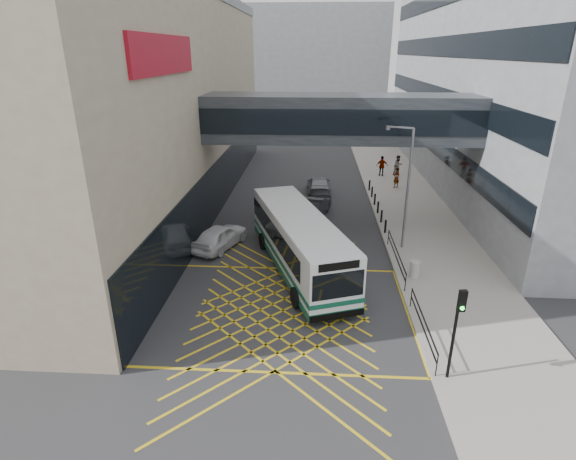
% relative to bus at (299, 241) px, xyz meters
% --- Properties ---
extents(ground, '(120.00, 120.00, 0.00)m').
position_rel_bus_xyz_m(ground, '(-0.56, -4.52, -1.76)').
color(ground, '#333335').
extents(building_whsmith, '(24.17, 42.00, 16.00)m').
position_rel_bus_xyz_m(building_whsmith, '(-18.55, 11.48, 6.23)').
color(building_whsmith, tan).
rests_on(building_whsmith, ground).
extents(building_far, '(28.00, 16.00, 18.00)m').
position_rel_bus_xyz_m(building_far, '(-2.56, 55.48, 7.24)').
color(building_far, gray).
rests_on(building_far, ground).
extents(skybridge, '(20.00, 4.10, 3.00)m').
position_rel_bus_xyz_m(skybridge, '(2.44, 7.48, 5.74)').
color(skybridge, '#2E3338').
rests_on(skybridge, ground).
extents(pavement, '(6.00, 54.00, 0.16)m').
position_rel_bus_xyz_m(pavement, '(8.44, 10.48, -1.68)').
color(pavement, '#9A958C').
rests_on(pavement, ground).
extents(box_junction, '(12.00, 9.00, 0.01)m').
position_rel_bus_xyz_m(box_junction, '(-0.56, -4.52, -1.76)').
color(box_junction, gold).
rests_on(box_junction, ground).
extents(bus, '(6.42, 11.95, 3.29)m').
position_rel_bus_xyz_m(bus, '(0.00, 0.00, 0.00)').
color(bus, white).
rests_on(bus, ground).
extents(car_white, '(3.62, 5.22, 1.54)m').
position_rel_bus_xyz_m(car_white, '(-5.06, 2.74, -0.99)').
color(car_white, white).
rests_on(car_white, ground).
extents(car_dark, '(3.10, 5.12, 1.50)m').
position_rel_bus_xyz_m(car_dark, '(0.83, 8.87, -1.01)').
color(car_dark, black).
rests_on(car_dark, ground).
extents(car_silver, '(2.23, 4.98, 1.53)m').
position_rel_bus_xyz_m(car_silver, '(1.21, 14.85, -1.00)').
color(car_silver, gray).
rests_on(car_silver, ground).
extents(traffic_light, '(0.28, 0.45, 3.85)m').
position_rel_bus_xyz_m(traffic_light, '(6.03, -9.15, 0.91)').
color(traffic_light, black).
rests_on(traffic_light, pavement).
extents(street_lamp, '(1.66, 0.76, 7.46)m').
position_rel_bus_xyz_m(street_lamp, '(6.26, 3.18, 2.65)').
color(street_lamp, slate).
rests_on(street_lamp, pavement).
extents(litter_bin, '(0.55, 0.55, 0.95)m').
position_rel_bus_xyz_m(litter_bin, '(6.37, -0.93, -1.13)').
color(litter_bin, '#ADA89E').
rests_on(litter_bin, pavement).
extents(kerb_railings, '(0.05, 12.54, 1.00)m').
position_rel_bus_xyz_m(kerb_railings, '(5.59, -2.74, -0.88)').
color(kerb_railings, black).
rests_on(kerb_railings, pavement).
extents(bollards, '(0.14, 10.14, 0.90)m').
position_rel_bus_xyz_m(bollards, '(5.69, 10.48, -1.15)').
color(bollards, black).
rests_on(bollards, pavement).
extents(pedestrian_a, '(0.90, 0.85, 1.84)m').
position_rel_bus_xyz_m(pedestrian_a, '(8.15, 16.46, -0.68)').
color(pedestrian_a, gray).
rests_on(pedestrian_a, pavement).
extents(pedestrian_b, '(1.10, 0.96, 1.95)m').
position_rel_bus_xyz_m(pedestrian_b, '(9.04, 20.90, -0.63)').
color(pedestrian_b, gray).
rests_on(pedestrian_b, pavement).
extents(pedestrian_c, '(1.17, 0.60, 1.94)m').
position_rel_bus_xyz_m(pedestrian_c, '(7.41, 20.55, -0.63)').
color(pedestrian_c, gray).
rests_on(pedestrian_c, pavement).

